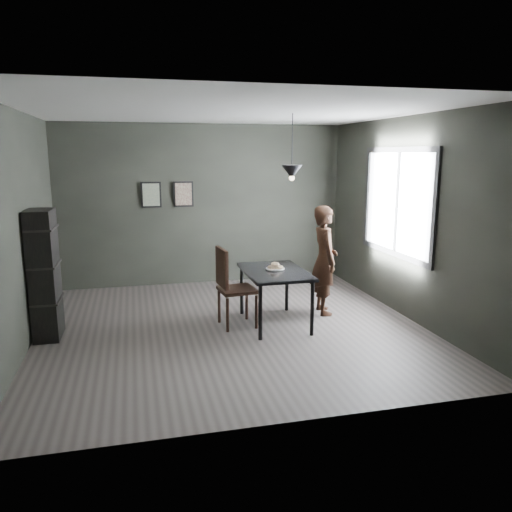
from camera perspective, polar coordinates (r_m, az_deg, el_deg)
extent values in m
plane|color=#342F2D|center=(6.77, -2.80, -8.13)|extent=(5.00, 5.00, 0.00)
cube|color=black|center=(8.89, -6.02, 5.82)|extent=(5.00, 0.10, 2.80)
cube|color=silver|center=(6.40, -3.06, 16.21)|extent=(5.00, 5.00, 0.02)
cube|color=white|center=(7.47, 15.87, 5.91)|extent=(0.02, 1.80, 1.40)
cube|color=black|center=(7.46, 15.81, 5.91)|extent=(0.04, 1.96, 1.56)
cube|color=black|center=(6.70, 2.18, -1.82)|extent=(0.80, 1.20, 0.04)
cylinder|color=black|center=(6.21, 0.50, -6.49)|extent=(0.05, 0.05, 0.71)
cylinder|color=black|center=(6.41, 6.44, -6.00)|extent=(0.05, 0.05, 0.71)
cylinder|color=black|center=(7.22, -1.63, -3.91)|extent=(0.05, 0.05, 0.71)
cylinder|color=black|center=(7.39, 3.54, -3.56)|extent=(0.05, 0.05, 0.71)
cylinder|color=white|center=(6.74, 2.21, -1.52)|extent=(0.23, 0.23, 0.01)
torus|color=beige|center=(6.74, 2.62, -1.28)|extent=(0.12, 0.12, 0.04)
torus|color=beige|center=(6.73, 1.80, -1.30)|extent=(0.12, 0.12, 0.04)
torus|color=beige|center=(6.72, 2.21, -0.97)|extent=(0.14, 0.14, 0.06)
imported|color=black|center=(7.23, 7.82, -0.45)|extent=(0.43, 0.61, 1.57)
cube|color=black|center=(6.69, -2.15, -3.87)|extent=(0.51, 0.51, 0.04)
cube|color=black|center=(6.56, -3.92, -1.32)|extent=(0.09, 0.47, 0.51)
cylinder|color=black|center=(6.53, -3.27, -6.77)|extent=(0.04, 0.04, 0.45)
cylinder|color=black|center=(6.65, 0.05, -6.41)|extent=(0.04, 0.04, 0.45)
cylinder|color=black|center=(6.90, -4.23, -5.78)|extent=(0.04, 0.04, 0.45)
cylinder|color=black|center=(7.01, -1.07, -5.46)|extent=(0.04, 0.04, 0.45)
cube|color=black|center=(6.73, -23.04, -1.99)|extent=(0.32, 0.55, 1.62)
cylinder|color=black|center=(6.69, 4.16, 12.78)|extent=(0.01, 0.01, 0.75)
cone|color=black|center=(6.69, 4.12, 9.57)|extent=(0.28, 0.28, 0.18)
sphere|color=#FFE0B2|center=(6.69, 4.11, 8.88)|extent=(0.07, 0.07, 0.07)
cube|color=black|center=(8.76, -11.90, 6.87)|extent=(0.34, 0.03, 0.44)
cube|color=#45604F|center=(8.74, -11.89, 6.86)|extent=(0.28, 0.01, 0.38)
cube|color=black|center=(8.80, -8.29, 7.01)|extent=(0.34, 0.03, 0.44)
cube|color=brown|center=(8.78, -8.28, 7.00)|extent=(0.28, 0.01, 0.38)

